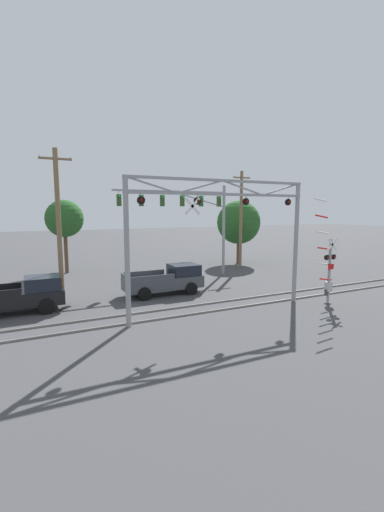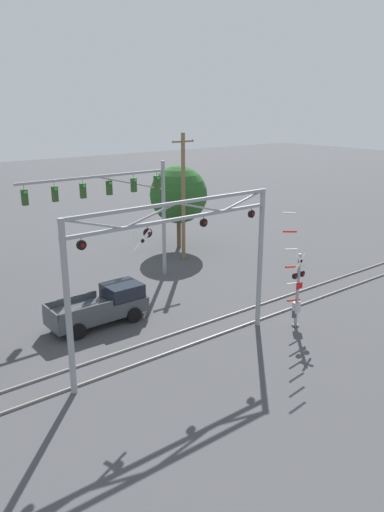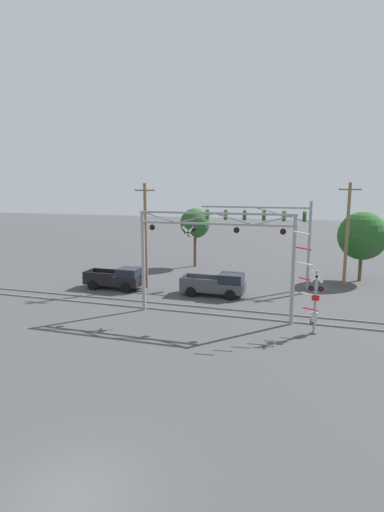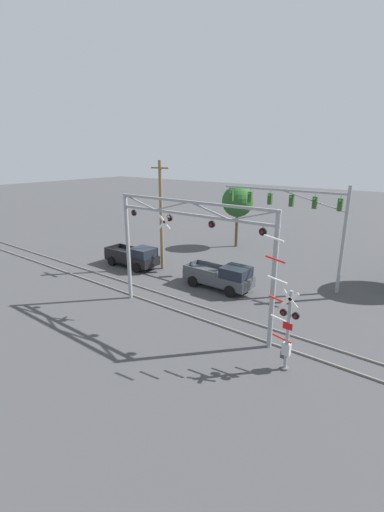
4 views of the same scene
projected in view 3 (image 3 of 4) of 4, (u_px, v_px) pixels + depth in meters
ground_plane at (71, 498)px, 11.38m from camera, size 200.00×200.00×0.00m
rail_track_near at (215, 315)px, 27.46m from camera, size 80.00×0.08×0.10m
rail_track_far at (219, 308)px, 28.81m from camera, size 80.00×0.08×0.10m
crossing_gantry at (214, 248)px, 26.38m from camera, size 10.52×0.28×7.10m
crossing_signal_mast at (313, 300)px, 23.72m from camera, size 1.89×0.35×6.20m
traffic_signal_span at (277, 226)px, 34.30m from camera, size 9.57×0.39×7.55m
pickup_truck_lead at (217, 284)px, 32.18m from camera, size 5.15×2.13×1.90m
pickup_truck_following at (117, 278)px, 34.36m from camera, size 5.04×2.13×1.90m
utility_pole_left at (146, 235)px, 34.15m from camera, size 1.80×0.28×9.02m
utility_pole_right at (347, 234)px, 34.59m from camera, size 1.80×0.28×9.08m
background_tree_beyond_span at (195, 223)px, 43.32m from camera, size 3.23×3.23×6.40m
background_tree_far_left_verge at (362, 236)px, 36.72m from camera, size 4.45×4.45×6.48m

